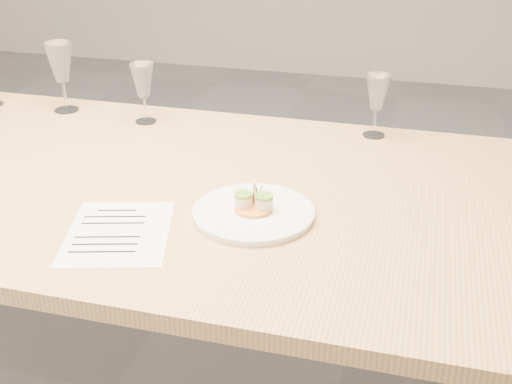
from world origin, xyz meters
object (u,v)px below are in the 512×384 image
(recipe_sheet, at_px, (118,232))
(wine_glass_1, at_px, (60,63))
(wine_glass_3, at_px, (377,94))
(dinner_plate, at_px, (254,212))
(wine_glass_2, at_px, (143,82))
(dining_table, at_px, (86,194))

(recipe_sheet, height_order, wine_glass_1, wine_glass_1)
(wine_glass_3, bearing_deg, dinner_plate, -110.80)
(recipe_sheet, bearing_deg, wine_glass_2, 92.75)
(dining_table, bearing_deg, recipe_sheet, -49.74)
(wine_glass_2, bearing_deg, dinner_plate, -45.95)
(dining_table, height_order, wine_glass_3, wine_glass_3)
(wine_glass_2, xyz_separation_m, wine_glass_3, (0.67, 0.06, -0.00))
(dining_table, xyz_separation_m, wine_glass_2, (0.01, 0.36, 0.19))
(dinner_plate, height_order, wine_glass_1, wine_glass_1)
(wine_glass_2, bearing_deg, wine_glass_3, 5.41)
(dinner_plate, xyz_separation_m, recipe_sheet, (-0.26, -0.14, -0.01))
(recipe_sheet, bearing_deg, wine_glass_1, 111.14)
(dinner_plate, relative_size, wine_glass_2, 1.50)
(wine_glass_1, relative_size, wine_glass_2, 1.20)
(dinner_plate, height_order, wine_glass_3, wine_glass_3)
(wine_glass_2, relative_size, wine_glass_3, 1.00)
(dining_table, distance_m, wine_glass_3, 0.83)
(recipe_sheet, xyz_separation_m, wine_glass_2, (-0.21, 0.63, 0.12))
(wine_glass_3, bearing_deg, wine_glass_1, -178.03)
(recipe_sheet, bearing_deg, dining_table, 114.43)
(dining_table, relative_size, recipe_sheet, 7.59)
(wine_glass_2, height_order, wine_glass_3, same)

